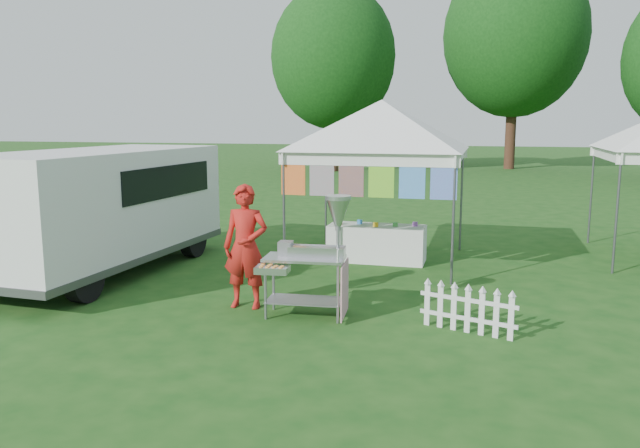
% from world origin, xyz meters
% --- Properties ---
extents(ground, '(120.00, 120.00, 0.00)m').
position_xyz_m(ground, '(0.00, 0.00, 0.00)').
color(ground, '#174614').
rests_on(ground, ground).
extents(canopy_main, '(4.24, 4.24, 3.45)m').
position_xyz_m(canopy_main, '(0.00, 3.49, 2.99)').
color(canopy_main, '#59595E').
rests_on(canopy_main, ground).
extents(tree_left, '(6.40, 6.40, 9.53)m').
position_xyz_m(tree_left, '(-6.00, 24.00, 5.83)').
color(tree_left, '#3C2316').
rests_on(tree_left, ground).
extents(tree_mid, '(7.60, 7.60, 11.52)m').
position_xyz_m(tree_mid, '(3.00, 28.00, 7.14)').
color(tree_mid, '#3C2316').
rests_on(tree_mid, ground).
extents(donut_cart, '(1.18, 0.91, 1.65)m').
position_xyz_m(donut_cart, '(-0.23, -0.11, 0.97)').
color(donut_cart, gray).
rests_on(donut_cart, ground).
extents(vendor, '(0.66, 0.46, 1.75)m').
position_xyz_m(vendor, '(-1.32, 0.07, 0.88)').
color(vendor, red).
rests_on(vendor, ground).
extents(cargo_van, '(2.25, 5.20, 2.13)m').
position_xyz_m(cargo_van, '(-4.51, 1.46, 1.15)').
color(cargo_van, silver).
rests_on(cargo_van, ground).
extents(picket_fence, '(1.21, 0.41, 0.56)m').
position_xyz_m(picket_fence, '(1.75, -0.23, 0.29)').
color(picket_fence, silver).
rests_on(picket_fence, ground).
extents(display_table, '(1.80, 0.70, 0.68)m').
position_xyz_m(display_table, '(-0.05, 3.46, 0.34)').
color(display_table, white).
rests_on(display_table, ground).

